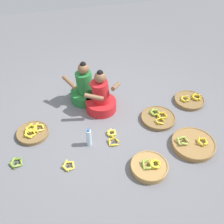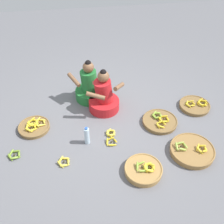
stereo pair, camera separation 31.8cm
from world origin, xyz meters
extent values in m
plane|color=slate|center=(0.00, 0.00, 0.00)|extent=(10.00, 10.00, 0.00)
cylinder|color=red|center=(-0.06, 0.30, 0.09)|extent=(0.52, 0.52, 0.18)
cylinder|color=red|center=(-0.06, 0.30, 0.38)|extent=(0.42, 0.40, 0.43)
sphere|color=brown|center=(-0.06, 0.30, 0.67)|extent=(0.19, 0.19, 0.19)
sphere|color=black|center=(-0.06, 0.30, 0.74)|extent=(0.10, 0.10, 0.10)
cylinder|color=brown|center=(-0.22, 0.09, 0.46)|extent=(0.31, 0.13, 0.16)
cylinder|color=brown|center=(0.19, 0.28, 0.46)|extent=(0.23, 0.29, 0.16)
cylinder|color=#237233|center=(-0.28, 0.63, 0.09)|extent=(0.52, 0.52, 0.18)
cylinder|color=#237233|center=(-0.28, 0.63, 0.37)|extent=(0.38, 0.36, 0.40)
sphere|color=brown|center=(-0.28, 0.63, 0.65)|extent=(0.19, 0.19, 0.19)
sphere|color=black|center=(-0.28, 0.63, 0.73)|extent=(0.10, 0.10, 0.10)
cylinder|color=brown|center=(-0.53, 0.60, 0.45)|extent=(0.23, 0.30, 0.16)
cylinder|color=brown|center=(-0.09, 0.45, 0.45)|extent=(0.31, 0.17, 0.16)
cylinder|color=brown|center=(-1.23, -0.03, 0.03)|extent=(0.49, 0.49, 0.06)
torus|color=brown|center=(-1.23, -0.03, 0.06)|extent=(0.50, 0.50, 0.02)
ellipsoid|color=yellow|center=(-1.07, 0.02, 0.09)|extent=(0.06, 0.15, 0.07)
ellipsoid|color=yellow|center=(-1.11, 0.07, 0.08)|extent=(0.15, 0.09, 0.06)
ellipsoid|color=yellow|center=(-1.18, 0.06, 0.09)|extent=(0.13, 0.12, 0.08)
ellipsoid|color=yellow|center=(-1.19, -0.03, 0.08)|extent=(0.11, 0.14, 0.05)
ellipsoid|color=yellow|center=(-1.11, -0.05, 0.08)|extent=(0.15, 0.08, 0.06)
sphere|color=#382D19|center=(-1.13, 0.01, 0.08)|extent=(0.03, 0.03, 0.03)
ellipsoid|color=yellow|center=(-1.18, 0.02, 0.09)|extent=(0.05, 0.14, 0.08)
ellipsoid|color=yellow|center=(-1.21, 0.08, 0.08)|extent=(0.14, 0.10, 0.06)
ellipsoid|color=yellow|center=(-1.27, 0.08, 0.09)|extent=(0.14, 0.09, 0.09)
ellipsoid|color=yellow|center=(-1.30, 0.01, 0.08)|extent=(0.06, 0.15, 0.05)
ellipsoid|color=yellow|center=(-1.28, -0.02, 0.09)|extent=(0.13, 0.12, 0.08)
ellipsoid|color=yellow|center=(-1.21, -0.03, 0.09)|extent=(0.13, 0.11, 0.08)
sphere|color=#382D19|center=(-1.24, 0.02, 0.08)|extent=(0.03, 0.03, 0.03)
ellipsoid|color=yellow|center=(-1.21, -0.07, 0.09)|extent=(0.06, 0.14, 0.09)
ellipsoid|color=yellow|center=(-1.24, -0.02, 0.09)|extent=(0.14, 0.09, 0.08)
ellipsoid|color=yellow|center=(-1.29, -0.02, 0.09)|extent=(0.14, 0.09, 0.07)
ellipsoid|color=yellow|center=(-1.33, -0.07, 0.09)|extent=(0.05, 0.15, 0.07)
ellipsoid|color=yellow|center=(-1.30, -0.13, 0.09)|extent=(0.14, 0.09, 0.07)
ellipsoid|color=yellow|center=(-1.23, -0.13, 0.08)|extent=(0.13, 0.11, 0.05)
sphere|color=#382D19|center=(-1.27, -0.08, 0.08)|extent=(0.03, 0.03, 0.03)
cylinder|color=#A87F47|center=(0.30, -1.10, 0.04)|extent=(0.51, 0.51, 0.09)
torus|color=#A87F47|center=(0.30, -1.10, 0.09)|extent=(0.52, 0.52, 0.02)
ellipsoid|color=yellow|center=(0.42, -1.12, 0.12)|extent=(0.04, 0.12, 0.07)
ellipsoid|color=yellow|center=(0.41, -1.08, 0.12)|extent=(0.11, 0.12, 0.08)
ellipsoid|color=yellow|center=(0.36, -1.07, 0.12)|extent=(0.13, 0.06, 0.07)
ellipsoid|color=yellow|center=(0.32, -1.10, 0.12)|extent=(0.08, 0.13, 0.08)
ellipsoid|color=yellow|center=(0.32, -1.13, 0.11)|extent=(0.06, 0.13, 0.07)
ellipsoid|color=yellow|center=(0.36, -1.17, 0.12)|extent=(0.13, 0.05, 0.07)
ellipsoid|color=yellow|center=(0.41, -1.16, 0.11)|extent=(0.11, 0.12, 0.05)
sphere|color=#382D19|center=(0.37, -1.12, 0.11)|extent=(0.03, 0.03, 0.03)
ellipsoid|color=#8CAD38|center=(0.34, -1.11, 0.11)|extent=(0.07, 0.15, 0.06)
ellipsoid|color=#8CAD38|center=(0.26, -1.03, 0.11)|extent=(0.15, 0.06, 0.06)
ellipsoid|color=#8CAD38|center=(0.22, -1.08, 0.12)|extent=(0.06, 0.15, 0.08)
ellipsoid|color=#8CAD38|center=(0.28, -1.16, 0.11)|extent=(0.15, 0.04, 0.06)
sphere|color=#382D19|center=(0.28, -1.10, 0.11)|extent=(0.03, 0.03, 0.03)
cylinder|color=olive|center=(1.08, -0.87, 0.04)|extent=(0.64, 0.64, 0.08)
torus|color=olive|center=(1.08, -0.87, 0.08)|extent=(0.65, 0.65, 0.02)
ellipsoid|color=yellow|center=(1.25, -0.92, 0.10)|extent=(0.06, 0.13, 0.06)
ellipsoid|color=yellow|center=(1.22, -0.85, 0.11)|extent=(0.13, 0.08, 0.08)
ellipsoid|color=yellow|center=(1.15, -0.87, 0.11)|extent=(0.10, 0.12, 0.08)
ellipsoid|color=yellow|center=(1.16, -0.94, 0.11)|extent=(0.10, 0.12, 0.08)
ellipsoid|color=yellow|center=(1.23, -0.95, 0.11)|extent=(0.13, 0.09, 0.08)
sphere|color=#382D19|center=(1.20, -0.91, 0.11)|extent=(0.03, 0.03, 0.03)
ellipsoid|color=#9EB747|center=(0.99, -0.81, 0.11)|extent=(0.04, 0.15, 0.07)
ellipsoid|color=#9EB747|center=(0.92, -0.75, 0.10)|extent=(0.15, 0.04, 0.06)
ellipsoid|color=#9EB747|center=(0.86, -0.81, 0.11)|extent=(0.04, 0.15, 0.08)
ellipsoid|color=#9EB747|center=(0.92, -0.88, 0.12)|extent=(0.14, 0.04, 0.09)
sphere|color=#382D19|center=(0.92, -0.82, 0.11)|extent=(0.03, 0.03, 0.03)
cylinder|color=brown|center=(1.50, 0.10, 0.03)|extent=(0.52, 0.52, 0.06)
torus|color=brown|center=(1.50, 0.10, 0.06)|extent=(0.53, 0.53, 0.02)
ellipsoid|color=gold|center=(1.69, 0.10, 0.09)|extent=(0.05, 0.14, 0.08)
ellipsoid|color=gold|center=(1.66, 0.16, 0.08)|extent=(0.14, 0.10, 0.07)
ellipsoid|color=gold|center=(1.61, 0.16, 0.09)|extent=(0.14, 0.09, 0.08)
ellipsoid|color=gold|center=(1.58, 0.13, 0.08)|extent=(0.10, 0.14, 0.05)
ellipsoid|color=gold|center=(1.58, 0.06, 0.09)|extent=(0.11, 0.13, 0.08)
ellipsoid|color=gold|center=(1.63, 0.04, 0.08)|extent=(0.14, 0.03, 0.07)
ellipsoid|color=gold|center=(1.67, 0.06, 0.09)|extent=(0.12, 0.12, 0.08)
sphere|color=#382D19|center=(1.63, 0.10, 0.08)|extent=(0.03, 0.03, 0.03)
ellipsoid|color=yellow|center=(1.47, 0.11, 0.09)|extent=(0.04, 0.13, 0.08)
ellipsoid|color=yellow|center=(1.43, 0.16, 0.09)|extent=(0.13, 0.07, 0.08)
ellipsoid|color=yellow|center=(1.37, 0.14, 0.08)|extent=(0.10, 0.12, 0.06)
ellipsoid|color=yellow|center=(1.37, 0.08, 0.08)|extent=(0.10, 0.12, 0.05)
ellipsoid|color=yellow|center=(1.44, 0.06, 0.09)|extent=(0.13, 0.08, 0.08)
sphere|color=#382D19|center=(1.42, 0.11, 0.08)|extent=(0.03, 0.03, 0.03)
cylinder|color=brown|center=(0.79, -0.19, 0.03)|extent=(0.56, 0.56, 0.06)
torus|color=brown|center=(0.79, -0.19, 0.06)|extent=(0.57, 0.57, 0.02)
ellipsoid|color=gold|center=(0.91, -0.20, 0.08)|extent=(0.04, 0.14, 0.07)
ellipsoid|color=gold|center=(0.87, -0.14, 0.09)|extent=(0.14, 0.07, 0.07)
ellipsoid|color=gold|center=(0.79, -0.17, 0.08)|extent=(0.09, 0.14, 0.06)
ellipsoid|color=gold|center=(0.79, -0.22, 0.09)|extent=(0.09, 0.14, 0.08)
ellipsoid|color=gold|center=(0.86, -0.26, 0.09)|extent=(0.14, 0.06, 0.07)
sphere|color=#382D19|center=(0.85, -0.20, 0.08)|extent=(0.03, 0.03, 0.03)
ellipsoid|color=#8CAD38|center=(0.82, -0.11, 0.09)|extent=(0.07, 0.14, 0.08)
ellipsoid|color=#8CAD38|center=(0.77, -0.04, 0.08)|extent=(0.13, 0.06, 0.06)
ellipsoid|color=#8CAD38|center=(0.73, -0.05, 0.09)|extent=(0.12, 0.11, 0.08)
ellipsoid|color=#8CAD38|center=(0.71, -0.12, 0.08)|extent=(0.09, 0.13, 0.06)
ellipsoid|color=#8CAD38|center=(0.77, -0.15, 0.08)|extent=(0.14, 0.06, 0.06)
sphere|color=#382D19|center=(0.76, -0.10, 0.09)|extent=(0.03, 0.03, 0.03)
ellipsoid|color=yellow|center=(0.83, -0.31, 0.09)|extent=(0.04, 0.12, 0.08)
ellipsoid|color=yellow|center=(0.77, -0.26, 0.08)|extent=(0.12, 0.04, 0.06)
ellipsoid|color=yellow|center=(0.72, -0.32, 0.08)|extent=(0.05, 0.13, 0.05)
ellipsoid|color=yellow|center=(0.76, -0.37, 0.09)|extent=(0.12, 0.05, 0.07)
sphere|color=#382D19|center=(0.77, -0.31, 0.08)|extent=(0.03, 0.03, 0.03)
ellipsoid|color=yellow|center=(-0.71, -0.79, 0.03)|extent=(0.03, 0.14, 0.07)
ellipsoid|color=yellow|center=(-0.76, -0.73, 0.02)|extent=(0.14, 0.07, 0.06)
ellipsoid|color=yellow|center=(-0.82, -0.75, 0.03)|extent=(0.11, 0.13, 0.08)
ellipsoid|color=yellow|center=(-0.82, -0.82, 0.03)|extent=(0.11, 0.13, 0.06)
ellipsoid|color=yellow|center=(-0.76, -0.85, 0.02)|extent=(0.14, 0.06, 0.06)
sphere|color=#382D19|center=(-0.77, -0.79, 0.03)|extent=(0.03, 0.03, 0.03)
ellipsoid|color=gold|center=(0.01, -0.50, 0.03)|extent=(0.06, 0.14, 0.07)
ellipsoid|color=gold|center=(-0.06, -0.45, 0.03)|extent=(0.14, 0.04, 0.07)
ellipsoid|color=gold|center=(-0.12, -0.50, 0.03)|extent=(0.05, 0.14, 0.07)
ellipsoid|color=gold|center=(-0.05, -0.57, 0.02)|extent=(0.14, 0.04, 0.06)
sphere|color=#382D19|center=(-0.06, -0.51, 0.02)|extent=(0.03, 0.03, 0.03)
ellipsoid|color=yellow|center=(0.01, -0.34, 0.03)|extent=(0.06, 0.13, 0.06)
ellipsoid|color=yellow|center=(-0.02, -0.28, 0.03)|extent=(0.13, 0.08, 0.07)
ellipsoid|color=yellow|center=(-0.07, -0.29, 0.03)|extent=(0.12, 0.10, 0.08)
ellipsoid|color=yellow|center=(-0.09, -0.32, 0.03)|extent=(0.05, 0.12, 0.07)
ellipsoid|color=yellow|center=(-0.07, -0.37, 0.02)|extent=(0.12, 0.10, 0.05)
ellipsoid|color=yellow|center=(-0.02, -0.38, 0.03)|extent=(0.13, 0.07, 0.08)
sphere|color=#382D19|center=(-0.04, -0.33, 0.03)|extent=(0.03, 0.03, 0.03)
ellipsoid|color=olive|center=(-1.42, -0.55, 0.03)|extent=(0.06, 0.15, 0.07)
ellipsoid|color=olive|center=(-1.47, -0.49, 0.03)|extent=(0.15, 0.06, 0.07)
ellipsoid|color=olive|center=(-1.54, -0.52, 0.03)|extent=(0.11, 0.14, 0.07)
ellipsoid|color=olive|center=(-1.54, -0.59, 0.02)|extent=(0.10, 0.14, 0.06)
ellipsoid|color=olive|center=(-1.45, -0.62, 0.03)|extent=(0.15, 0.09, 0.08)
sphere|color=#382D19|center=(-1.48, -0.56, 0.03)|extent=(0.03, 0.03, 0.03)
cylinder|color=silver|center=(-0.42, -0.45, 0.15)|extent=(0.08, 0.08, 0.29)
cylinder|color=#2D59B7|center=(-0.42, -0.45, 0.30)|extent=(0.04, 0.04, 0.02)
camera|label=1|loc=(-0.76, -3.19, 3.10)|focal=43.53mm
camera|label=2|loc=(-0.45, -3.25, 3.10)|focal=43.53mm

